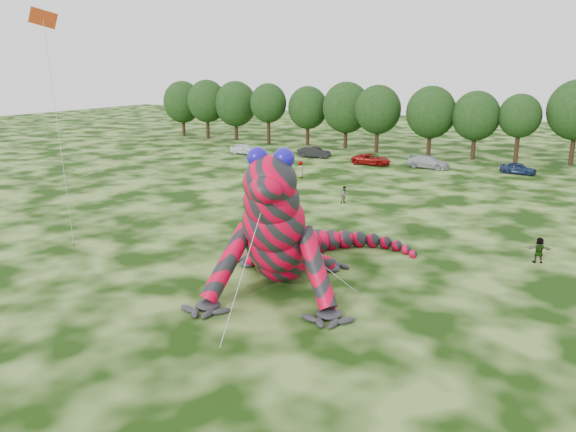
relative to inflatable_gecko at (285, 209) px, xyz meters
The scene contains 23 objects.
ground 10.12m from the inflatable_gecko, 56.38° to the right, with size 240.00×240.00×0.00m, color #16330A.
inflatable_gecko is the anchor object (origin of this frame).
flying_kite 16.57m from the inflatable_gecko, 159.42° to the right, with size 3.59×3.51×15.42m.
tree_0 71.42m from the inflatable_gecko, 133.81° to the left, with size 6.91×6.22×9.51m, color black, non-canonical shape.
tree_1 66.37m from the inflatable_gecko, 130.65° to the left, with size 6.74×6.07×9.81m, color black, non-canonical shape.
tree_2 63.59m from the inflatable_gecko, 126.58° to the left, with size 7.04×6.34×9.64m, color black, non-canonical shape.
tree_3 58.08m from the inflatable_gecko, 121.79° to the left, with size 5.81×5.23×9.44m, color black, non-canonical shape.
tree_4 56.60m from the inflatable_gecko, 115.67° to the left, with size 6.22×5.60×9.06m, color black, non-canonical shape.
tree_5 53.84m from the inflatable_gecko, 109.54° to the left, with size 7.16×6.44×9.80m, color black, non-canonical shape.
tree_6 50.54m from the inflatable_gecko, 104.25° to the left, with size 6.52×5.86×9.49m, color black, non-canonical shape.
tree_7 49.36m from the inflatable_gecko, 95.77° to the left, with size 6.68×6.01×9.48m, color black, non-canonical shape.
tree_8 49.29m from the inflatable_gecko, 88.95° to the left, with size 6.14×5.53×8.94m, color black, non-canonical shape.
tree_9 50.03m from the inflatable_gecko, 82.90° to the left, with size 5.27×4.74×8.68m, color black, non-canonical shape.
tree_10 52.41m from the inflatable_gecko, 76.18° to the left, with size 7.09×6.38×10.50m, color black, non-canonical shape.
car_0 47.90m from the inflatable_gecko, 126.06° to the left, with size 1.68×4.18×1.42m, color white.
car_1 44.65m from the inflatable_gecko, 114.19° to the left, with size 1.57×4.50×1.48m, color black.
car_2 40.18m from the inflatable_gecko, 103.54° to the left, with size 2.25×4.88×1.36m, color maroon.
car_3 40.17m from the inflatable_gecko, 93.51° to the left, with size 2.08×5.12×1.49m, color #A8ADB1.
car_4 41.95m from the inflatable_gecko, 79.53° to the left, with size 1.59×3.96×1.35m, color #17264A.
spectator_5 16.42m from the inflatable_gecko, 37.34° to the left, with size 1.53×0.49×1.65m, color gray.
spectator_1 19.19m from the inflatable_gecko, 102.76° to the left, with size 0.76×0.59×1.57m, color gray.
spectator_4 30.41m from the inflatable_gecko, 115.99° to the left, with size 0.92×0.60×1.87m, color gray.
spectator_0 14.33m from the inflatable_gecko, 123.50° to the left, with size 0.63×0.41×1.73m, color gray.
Camera 1 is at (10.04, -19.39, 11.99)m, focal length 35.00 mm.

